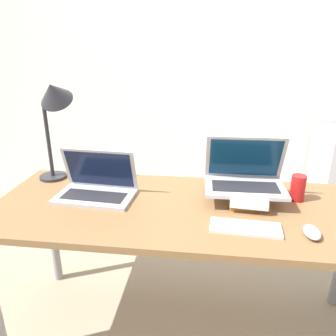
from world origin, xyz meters
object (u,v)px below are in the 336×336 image
object	(u,v)px
book_stack	(248,195)
soda_can	(298,188)
mouse	(312,232)
desk_lamp	(53,104)
laptop_left	(97,187)
wireless_keyboard	(245,228)
laptop_on_books	(245,177)

from	to	relation	value
book_stack	soda_can	distance (m)	0.23
mouse	desk_lamp	distance (m)	1.29
laptop_left	wireless_keyboard	distance (m)	0.71
laptop_left	desk_lamp	xyz separation A→B (m)	(-0.24, 0.15, 0.36)
soda_can	desk_lamp	bearing A→B (deg)	176.14
book_stack	laptop_on_books	distance (m)	0.08
mouse	soda_can	bearing A→B (deg)	87.26
laptop_on_books	desk_lamp	world-z (taller)	desk_lamp
laptop_on_books	desk_lamp	size ratio (longest dim) A/B	0.66
wireless_keyboard	laptop_left	bearing A→B (deg)	161.98
mouse	soda_can	distance (m)	0.31
book_stack	desk_lamp	size ratio (longest dim) A/B	0.52
laptop_left	book_stack	world-z (taller)	laptop_left
laptop_left	desk_lamp	world-z (taller)	desk_lamp
laptop_left	book_stack	xyz separation A→B (m)	(0.71, 0.03, -0.01)
laptop_on_books	wireless_keyboard	bearing A→B (deg)	-92.79
laptop_on_books	soda_can	xyz separation A→B (m)	(0.25, 0.02, -0.05)
book_stack	wireless_keyboard	distance (m)	0.25
book_stack	desk_lamp	world-z (taller)	desk_lamp
mouse	wireless_keyboard	bearing A→B (deg)	176.26
book_stack	laptop_on_books	bearing A→B (deg)	125.36
wireless_keyboard	mouse	xyz separation A→B (m)	(0.24, -0.02, 0.01)
desk_lamp	laptop_on_books	bearing A→B (deg)	-5.94
laptop_on_books	book_stack	bearing A→B (deg)	-54.64
wireless_keyboard	soda_can	distance (m)	0.40
mouse	desk_lamp	bearing A→B (deg)	161.49
soda_can	laptop_on_books	bearing A→B (deg)	-175.93
book_stack	mouse	bearing A→B (deg)	-51.45
wireless_keyboard	soda_can	bearing A→B (deg)	48.60
laptop_left	soda_can	world-z (taller)	laptop_left
wireless_keyboard	desk_lamp	bearing A→B (deg)	157.89
desk_lamp	soda_can	bearing A→B (deg)	-3.86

